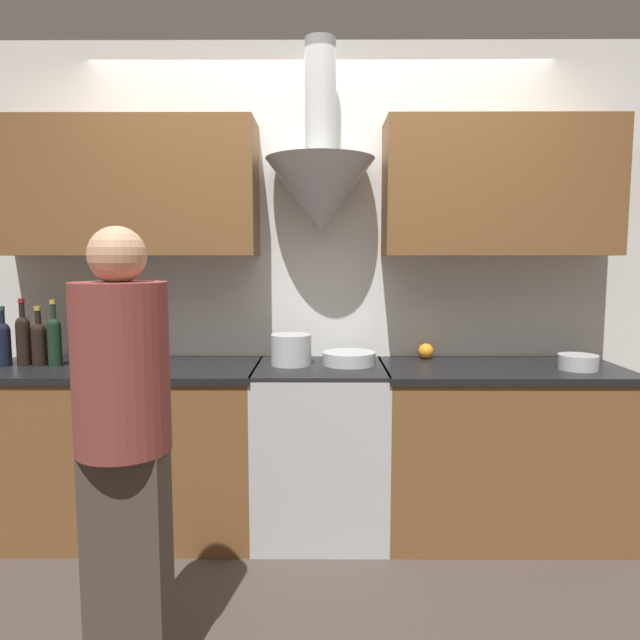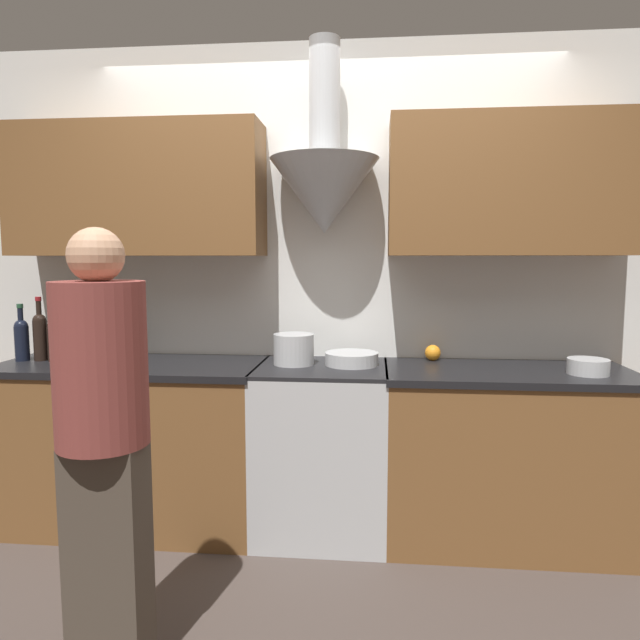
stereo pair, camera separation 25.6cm
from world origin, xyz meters
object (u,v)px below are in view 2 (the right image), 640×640
wine_bottle_3 (68,336)px  person_foreground_left (103,435)px  stock_pot (294,349)px  mixing_bowl (352,359)px  saucepan (588,367)px  orange_fruit (433,353)px  wine_bottle_1 (40,334)px  wine_bottle_0 (22,337)px  wine_bottle_2 (55,338)px  stove_range (322,448)px  wine_bottle_4 (88,335)px  wine_bottle_5 (106,336)px

wine_bottle_3 → person_foreground_left: person_foreground_left is taller
stock_pot → mixing_bowl: (0.30, 0.01, -0.05)m
wine_bottle_3 → saucepan: 2.66m
orange_fruit → wine_bottle_1: bearing=-174.5°
mixing_bowl → person_foreground_left: size_ratio=0.18×
mixing_bowl → saucepan: size_ratio=1.44×
wine_bottle_3 → wine_bottle_0: bearing=178.9°
wine_bottle_0 → wine_bottle_2: size_ratio=1.01×
stock_pot → wine_bottle_0: bearing=-178.7°
wine_bottle_0 → mixing_bowl: 1.79m
stove_range → wine_bottle_2: (-1.45, 0.02, 0.56)m
stove_range → person_foreground_left: 1.34m
wine_bottle_2 → wine_bottle_3: bearing=-11.5°
wine_bottle_4 → wine_bottle_5: bearing=-8.7°
wine_bottle_4 → stock_pot: size_ratio=1.63×
person_foreground_left → mixing_bowl: bearing=56.2°
stove_range → wine_bottle_5: bearing=179.7°
stock_pot → person_foreground_left: bearing=-112.5°
wine_bottle_1 → saucepan: (2.83, -0.10, -0.11)m
stove_range → wine_bottle_2: size_ratio=2.87×
wine_bottle_0 → mixing_bowl: size_ratio=1.12×
wine_bottle_5 → wine_bottle_0: bearing=-179.7°
wine_bottle_2 → mixing_bowl: 1.61m
stove_range → wine_bottle_3: (-1.37, -0.00, 0.58)m
stove_range → orange_fruit: size_ratio=10.36×
wine_bottle_1 → wine_bottle_2: bearing=-1.6°
person_foreground_left → wine_bottle_1: bearing=128.8°
wine_bottle_4 → wine_bottle_5: (0.11, -0.02, -0.00)m
wine_bottle_0 → saucepan: 2.92m
wine_bottle_1 → wine_bottle_4: (0.27, 0.00, -0.00)m
wine_bottle_1 → saucepan: wine_bottle_1 is taller
wine_bottle_0 → wine_bottle_4: bearing=3.1°
wine_bottle_5 → wine_bottle_3: bearing=-177.9°
stove_range → wine_bottle_5: size_ratio=2.58×
orange_fruit → person_foreground_left: (-1.21, -1.34, -0.08)m
wine_bottle_1 → orange_fruit: (2.12, 0.20, -0.10)m
wine_bottle_4 → person_foreground_left: (0.64, -1.14, -0.17)m
wine_bottle_5 → mixing_bowl: 1.31m
wine_bottle_4 → orange_fruit: 1.87m
wine_bottle_1 → person_foreground_left: size_ratio=0.23×
stock_pot → wine_bottle_3: bearing=-178.2°
person_foreground_left → wine_bottle_4: bearing=119.4°
wine_bottle_4 → wine_bottle_5: size_ratio=1.01×
wine_bottle_2 → wine_bottle_3: wine_bottle_3 is taller
stove_range → mixing_bowl: 0.50m
saucepan → wine_bottle_0: bearing=178.3°
mixing_bowl → orange_fruit: 0.47m
wine_bottle_4 → person_foreground_left: 1.32m
mixing_bowl → saucepan: 1.14m
wine_bottle_2 → person_foreground_left: (0.83, -1.13, -0.16)m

